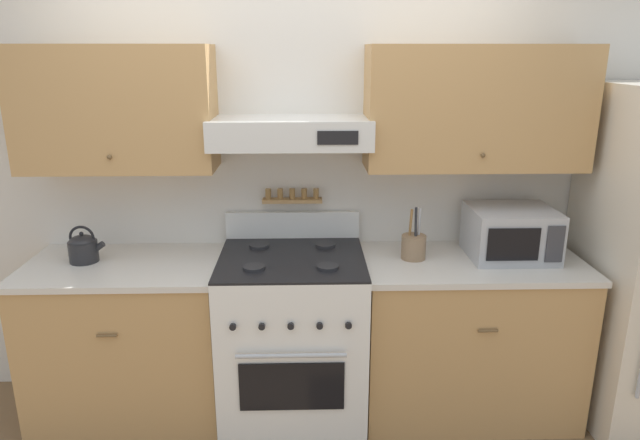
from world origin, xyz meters
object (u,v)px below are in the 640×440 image
stove_range (293,337)px  microwave (511,233)px  tea_kettle (83,247)px  utensil_crock (414,246)px

stove_range → microwave: 1.32m
tea_kettle → utensil_crock: (1.77, 0.00, -0.01)m
stove_range → microwave: microwave is taller
stove_range → tea_kettle: 1.22m
stove_range → tea_kettle: bearing=176.5°
microwave → utensil_crock: (-0.53, -0.02, -0.06)m
stove_range → tea_kettle: size_ratio=5.50×
stove_range → microwave: (1.19, 0.09, 0.56)m
tea_kettle → microwave: (2.30, 0.02, 0.06)m
stove_range → utensil_crock: utensil_crock is taller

